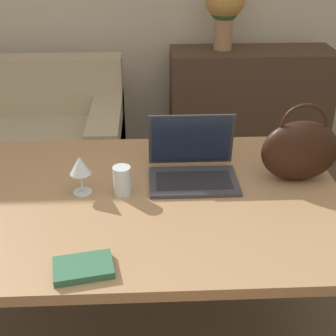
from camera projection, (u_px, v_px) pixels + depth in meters
The scene contains 9 objects.
dining_table at pixel (141, 211), 1.82m from camera, with size 1.58×1.04×0.73m.
couch at pixel (21, 145), 3.23m from camera, with size 1.41×0.88×0.82m.
sideboard at pixel (249, 105), 3.54m from camera, with size 1.18×0.40×0.83m.
laptop at pixel (192, 161), 1.90m from camera, with size 0.35×0.28×0.24m.
drinking_glass at pixel (122, 181), 1.78m from camera, with size 0.07×0.07×0.12m.
wine_glass at pixel (80, 167), 1.76m from camera, with size 0.08×0.08×0.16m.
handbag at pixel (300, 150), 1.84m from camera, with size 0.31×0.12×0.33m.
flower_vase at pixel (225, 5), 3.22m from camera, with size 0.28×0.28×0.49m.
book at pixel (83, 268), 1.41m from camera, with size 0.20×0.15×0.02m.
Camera 1 is at (-0.10, -0.77, 1.68)m, focal length 50.00 mm.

